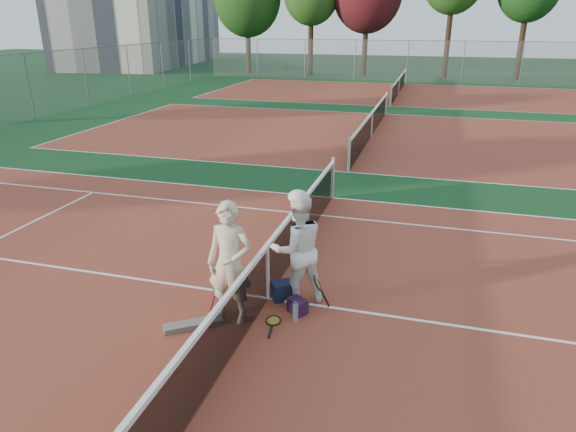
{
  "coord_description": "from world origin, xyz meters",
  "views": [
    {
      "loc": [
        2.43,
        -7.25,
        4.43
      ],
      "look_at": [
        0.0,
        1.23,
        1.05
      ],
      "focal_mm": 32.0,
      "sensor_mm": 36.0,
      "label": 1
    }
  ],
  "objects": [
    {
      "name": "ground",
      "position": [
        0.0,
        0.0,
        0.0
      ],
      "size": [
        130.0,
        130.0,
        0.0
      ],
      "primitive_type": "plane",
      "color": "#0F3718",
      "rests_on": "ground"
    },
    {
      "name": "court_main",
      "position": [
        0.0,
        0.0,
        0.0
      ],
      "size": [
        23.77,
        10.97,
        0.01
      ],
      "primitive_type": "cube",
      "color": "maroon",
      "rests_on": "ground"
    },
    {
      "name": "court_far_a",
      "position": [
        0.0,
        13.5,
        0.0
      ],
      "size": [
        23.77,
        10.97,
        0.01
      ],
      "primitive_type": "cube",
      "color": "maroon",
      "rests_on": "ground"
    },
    {
      "name": "court_far_b",
      "position": [
        0.0,
        27.0,
        0.0
      ],
      "size": [
        23.77,
        10.97,
        0.01
      ],
      "primitive_type": "cube",
      "color": "maroon",
      "rests_on": "ground"
    },
    {
      "name": "net_main",
      "position": [
        0.0,
        0.0,
        0.51
      ],
      "size": [
        0.1,
        10.98,
        1.02
      ],
      "primitive_type": null,
      "color": "black",
      "rests_on": "ground"
    },
    {
      "name": "net_far_a",
      "position": [
        0.0,
        13.5,
        0.51
      ],
      "size": [
        0.1,
        10.98,
        1.02
      ],
      "primitive_type": null,
      "color": "black",
      "rests_on": "ground"
    },
    {
      "name": "net_far_b",
      "position": [
        0.0,
        27.0,
        0.51
      ],
      "size": [
        0.1,
        10.98,
        1.02
      ],
      "primitive_type": null,
      "color": "black",
      "rests_on": "ground"
    },
    {
      "name": "fence_back",
      "position": [
        0.0,
        34.0,
        1.5
      ],
      "size": [
        32.0,
        0.06,
        3.0
      ],
      "primitive_type": null,
      "color": "slate",
      "rests_on": "ground"
    },
    {
      "name": "player_a",
      "position": [
        -0.35,
        -0.76,
        0.98
      ],
      "size": [
        0.72,
        0.48,
        1.95
      ],
      "primitive_type": "imported",
      "rotation": [
        0.0,
        0.0,
        0.02
      ],
      "color": "beige",
      "rests_on": "ground"
    },
    {
      "name": "player_b",
      "position": [
        0.49,
        0.1,
        0.94
      ],
      "size": [
        1.16,
        1.1,
        1.88
      ],
      "primitive_type": "imported",
      "rotation": [
        0.0,
        0.0,
        3.73
      ],
      "color": "white",
      "rests_on": "ground"
    },
    {
      "name": "racket_red",
      "position": [
        -0.64,
        -0.64,
        0.29
      ],
      "size": [
        0.34,
        0.34,
        0.58
      ],
      "primitive_type": null,
      "rotation": [
        0.0,
        0.0,
        0.7
      ],
      "color": "maroon",
      "rests_on": "ground"
    },
    {
      "name": "racket_black_held",
      "position": [
        0.86,
        -0.02,
        0.28
      ],
      "size": [
        0.33,
        0.32,
        0.55
      ],
      "primitive_type": null,
      "rotation": [
        0.0,
        0.0,
        3.35
      ],
      "color": "black",
      "rests_on": "ground"
    },
    {
      "name": "racket_spare",
      "position": [
        0.3,
        -0.66,
        0.01
      ],
      "size": [
        0.36,
        0.64,
        0.03
      ],
      "primitive_type": null,
      "rotation": [
        0.0,
        0.0,
        1.73
      ],
      "color": "black",
      "rests_on": "ground"
    },
    {
      "name": "sports_bag_navy",
      "position": [
        0.27,
        0.07,
        0.16
      ],
      "size": [
        0.48,
        0.45,
        0.31
      ],
      "primitive_type": "cube",
      "rotation": [
        0.0,
        0.0,
        0.59
      ],
      "color": "black",
      "rests_on": "ground"
    },
    {
      "name": "sports_bag_purple",
      "position": [
        0.6,
        -0.3,
        0.12
      ],
      "size": [
        0.37,
        0.34,
        0.25
      ],
      "primitive_type": "cube",
      "rotation": [
        0.0,
        0.0,
        -0.6
      ],
      "color": "black",
      "rests_on": "ground"
    },
    {
      "name": "net_cover_canvas",
      "position": [
        -0.84,
        -1.15,
        0.05
      ],
      "size": [
        0.85,
        0.69,
        0.09
      ],
      "primitive_type": "cube",
      "rotation": [
        0.0,
        0.0,
        0.63
      ],
      "color": "#615E58",
      "rests_on": "ground"
    },
    {
      "name": "water_bottle",
      "position": [
        0.63,
        -0.55,
        0.15
      ],
      "size": [
        0.09,
        0.09,
        0.3
      ],
      "primitive_type": "cylinder",
      "color": "#AFC3DE",
      "rests_on": "ground"
    }
  ]
}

